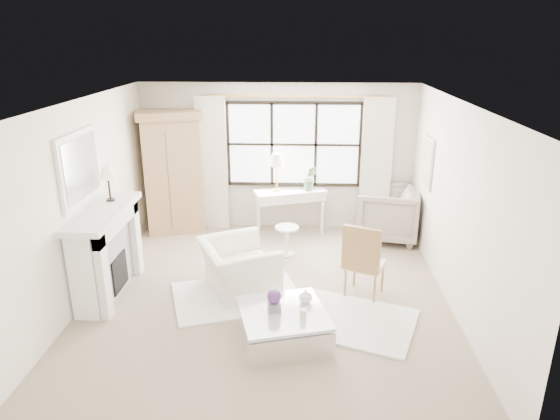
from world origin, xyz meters
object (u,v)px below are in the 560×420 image
Objects in this scene: club_armchair at (239,267)px; coffee_table at (283,326)px; console_table at (290,211)px; armoire at (172,171)px.

club_armchair is 0.89× the size of coffee_table.
club_armchair is at bearing -124.76° from console_table.
armoire is at bearing 162.08° from console_table.
armoire is 2.83m from club_armchair.
armoire reaches higher than club_armchair.
console_table is at bearing -42.34° from club_armchair.
armoire is at bearing 6.96° from club_armchair.
armoire is 2.28m from console_table.
console_table reaches higher than club_armchair.
coffee_table is (0.01, -3.52, -0.22)m from console_table.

